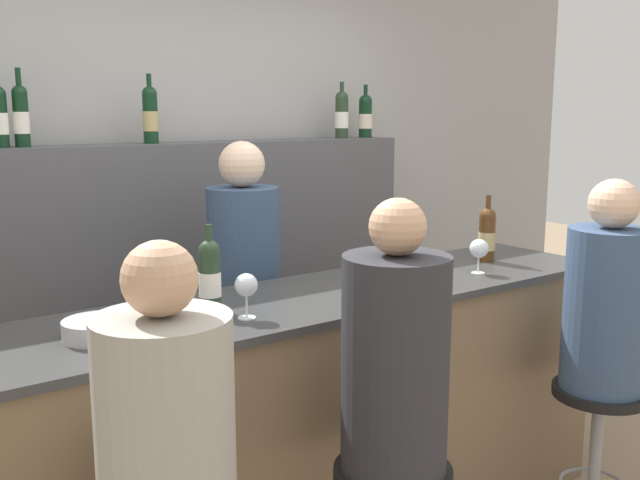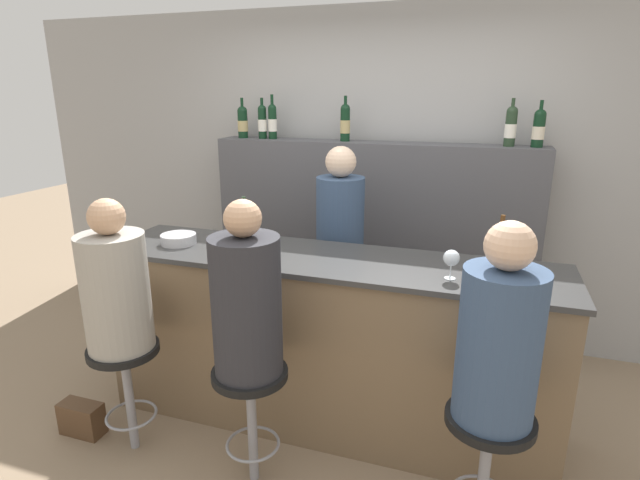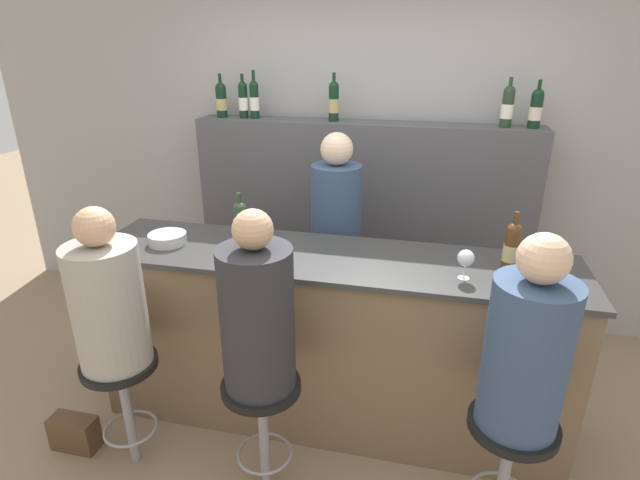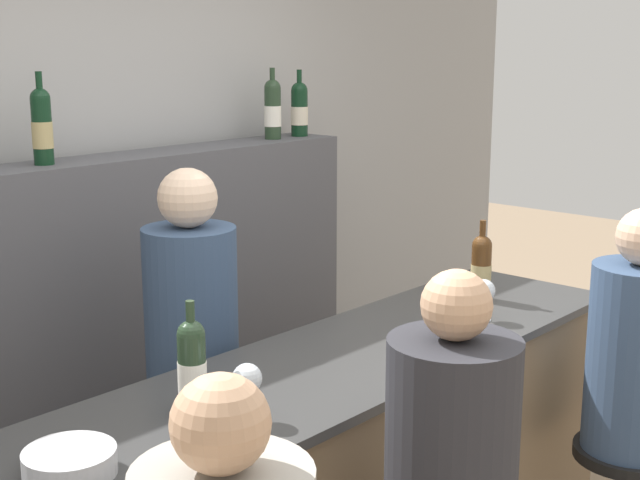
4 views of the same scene
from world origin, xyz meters
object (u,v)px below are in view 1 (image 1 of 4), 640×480
(wine_bottle_backbar_3, at_px, (150,114))
(guest_seated_left, at_px, (166,426))
(wine_bottle_counter_0, at_px, (210,275))
(wine_bottle_backbar_5, at_px, (365,116))
(wine_glass_0, at_px, (246,286))
(guest_seated_middle, at_px, (395,356))
(wine_bottle_backbar_4, at_px, (342,114))
(guest_seated_right, at_px, (607,300))
(bartender, at_px, (245,335))
(metal_bowl, at_px, (98,329))
(wine_glass_1, at_px, (479,249))
(wine_bottle_counter_1, at_px, (487,234))
(wine_bottle_backbar_2, at_px, (21,115))
(bar_stool_right, at_px, (598,419))

(wine_bottle_backbar_3, bearing_deg, guest_seated_left, -112.56)
(wine_bottle_counter_0, relative_size, wine_bottle_backbar_5, 1.00)
(wine_glass_0, height_order, guest_seated_middle, guest_seated_middle)
(wine_bottle_backbar_4, bearing_deg, guest_seated_right, -90.58)
(bartender, bearing_deg, guest_seated_right, -48.64)
(wine_bottle_backbar_3, distance_m, metal_bowl, 1.55)
(wine_bottle_backbar_4, bearing_deg, guest_seated_left, -137.22)
(guest_seated_middle, distance_m, bartender, 1.18)
(wine_bottle_backbar_4, relative_size, guest_seated_right, 0.38)
(wine_bottle_backbar_5, bearing_deg, wine_glass_0, -140.62)
(bartender, bearing_deg, wine_bottle_counter_0, -129.67)
(wine_bottle_backbar_5, xyz_separation_m, guest_seated_left, (-2.09, -1.77, -0.74))
(guest_seated_left, bearing_deg, wine_glass_1, 15.79)
(wine_bottle_backbar_4, distance_m, guest_seated_middle, 2.23)
(wine_bottle_backbar_3, xyz_separation_m, wine_bottle_backbar_5, (1.36, 0.00, -0.01))
(wine_bottle_counter_1, relative_size, bartender, 0.19)
(metal_bowl, height_order, guest_seated_right, guest_seated_right)
(wine_bottle_counter_1, relative_size, guest_seated_left, 0.38)
(wine_bottle_counter_1, bearing_deg, wine_glass_1, -146.00)
(wine_bottle_backbar_2, relative_size, bartender, 0.21)
(wine_glass_1, bearing_deg, wine_bottle_backbar_5, 71.59)
(bar_stool_right, bearing_deg, wine_bottle_backbar_5, 83.67)
(guest_seated_right, bearing_deg, guest_seated_left, 180.00)
(guest_seated_left, bearing_deg, wine_bottle_backbar_3, 67.44)
(guest_seated_left, xyz_separation_m, bartender, (0.88, 1.15, -0.23))
(metal_bowl, relative_size, guest_seated_right, 0.25)
(wine_bottle_backbar_4, bearing_deg, bar_stool_right, -90.58)
(wine_bottle_counter_0, xyz_separation_m, wine_glass_1, (1.21, -0.15, -0.02))
(wine_bottle_backbar_2, distance_m, guest_seated_middle, 2.01)
(wine_glass_0, bearing_deg, guest_seated_left, -137.17)
(metal_bowl, relative_size, bartender, 0.13)
(bartender, bearing_deg, wine_bottle_backbar_3, 103.50)
(wine_glass_1, distance_m, bar_stool_right, 0.85)
(wine_bottle_counter_0, relative_size, guest_seated_right, 0.36)
(wine_bottle_backbar_5, bearing_deg, wine_bottle_counter_0, -145.02)
(wine_glass_0, xyz_separation_m, wine_glass_1, (1.15, -0.00, -0.01))
(wine_bottle_counter_1, xyz_separation_m, wine_glass_0, (-1.38, -0.15, -0.02))
(guest_seated_middle, distance_m, bar_stool_right, 1.24)
(wine_glass_0, bearing_deg, wine_bottle_backbar_2, 105.83)
(wine_glass_0, relative_size, guest_seated_middle, 0.18)
(wine_bottle_backbar_2, xyz_separation_m, bartender, (0.75, -0.62, -0.98))
(wine_bottle_backbar_3, height_order, guest_seated_right, wine_bottle_backbar_3)
(wine_bottle_counter_1, distance_m, bartender, 1.21)
(wine_bottle_counter_1, xyz_separation_m, wine_bottle_backbar_5, (0.21, 1.15, 0.54))
(wine_bottle_backbar_5, xyz_separation_m, bartender, (-1.21, -0.62, -0.97))
(wine_bottle_counter_1, distance_m, bar_stool_right, 0.93)
(guest_seated_middle, bearing_deg, wine_bottle_counter_0, 116.70)
(wine_bottle_backbar_3, bearing_deg, wine_glass_0, -100.01)
(wine_glass_0, distance_m, bartender, 0.88)
(wine_bottle_backbar_2, height_order, guest_seated_middle, wine_bottle_backbar_2)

